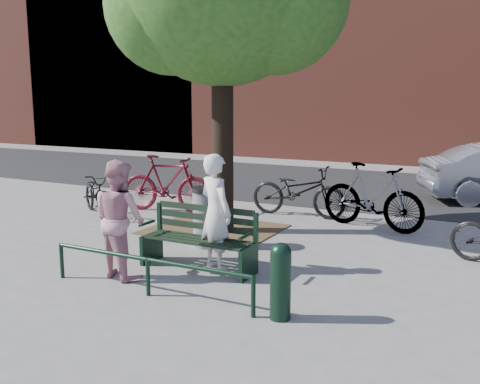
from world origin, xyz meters
The scene contains 14 objects.
ground centered at (0.00, 0.00, 0.00)m, with size 90.00×90.00×0.00m, color gray.
dirt_pit centered at (-1.00, 2.20, 0.01)m, with size 2.40×2.00×0.02m, color brown.
road centered at (0.00, 8.50, 0.01)m, with size 40.00×7.00×0.01m, color black.
townhouse_row centered at (0.17, 16.00, 6.25)m, with size 45.00×4.00×14.00m.
park_bench centered at (0.00, 0.08, 0.48)m, with size 1.74×0.54×0.97m.
guard_railing centered at (0.00, -1.20, 0.40)m, with size 3.06×0.06×0.51m.
person_left centered at (0.23, 0.15, 0.86)m, with size 0.63×0.41×1.72m, color silver.
person_right centered at (-0.81, -0.74, 0.83)m, with size 0.81×0.63×1.67m, color #BD818D.
bollard centered at (1.79, -1.09, 0.48)m, with size 0.24×0.24×0.90m.
litter_bin centered at (-0.53, 1.14, 0.52)m, with size 0.50×0.50×1.02m.
bicycle_a centered at (-3.97, 2.21, 0.46)m, with size 0.61×1.76×0.92m, color black.
bicycle_b centered at (-2.78, 3.18, 0.63)m, with size 0.60×2.11×1.27m, color #510B15.
bicycle_c centered at (-0.01, 4.07, 0.55)m, with size 0.72×2.08×1.09m, color black.
bicycle_d centered at (1.66, 3.70, 0.64)m, with size 0.60×2.12×1.27m, color gray.
Camera 1 is at (4.06, -6.46, 2.50)m, focal length 40.00 mm.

